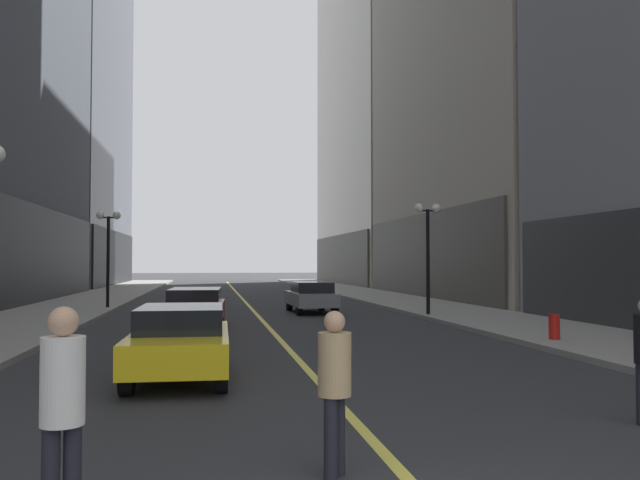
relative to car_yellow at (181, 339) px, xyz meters
name	(u,v)px	position (x,y,z in m)	size (l,w,h in m)	color
ground_plane	(243,300)	(2.46, 25.63, -0.72)	(200.00, 200.00, 0.00)	#2D2D30
sidewalk_left	(93,300)	(-5.79, 25.63, -0.64)	(4.50, 78.00, 0.15)	gray
sidewalk_right	(383,297)	(10.71, 25.63, -0.64)	(4.50, 78.00, 0.15)	gray
lane_centre_stripe	(243,300)	(2.46, 25.63, -0.71)	(0.16, 70.00, 0.01)	#E5D64C
building_left_far	(30,18)	(-15.73, 50.63, 23.75)	(15.58, 26.00, 49.08)	#4C515B
building_right_far	(403,84)	(19.51, 50.63, 19.17)	(13.30, 26.00, 39.93)	#B7AD99
car_yellow	(181,339)	(0.00, 0.00, 0.00)	(1.82, 4.20, 1.32)	yellow
car_red	(195,308)	(0.08, 8.67, 0.00)	(1.99, 4.87, 1.32)	#B21919
car_grey	(311,296)	(4.82, 15.42, 0.00)	(1.80, 4.11, 1.32)	slate
pedestrian_in_white_shirt	(62,402)	(-0.61, -7.10, 0.34)	(0.43, 0.43, 1.80)	black
pedestrian_in_tan_trench	(335,380)	(1.77, -6.00, 0.24)	(0.48, 0.48, 1.65)	black
street_lamp_left_far	(108,237)	(-3.94, 18.13, 2.54)	(1.06, 0.36, 4.43)	black
street_lamp_right_mid	(428,234)	(8.86, 12.01, 2.54)	(1.06, 0.36, 4.43)	black
fire_hydrant_right	(554,330)	(9.36, 3.44, -0.32)	(0.28, 0.28, 0.80)	red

